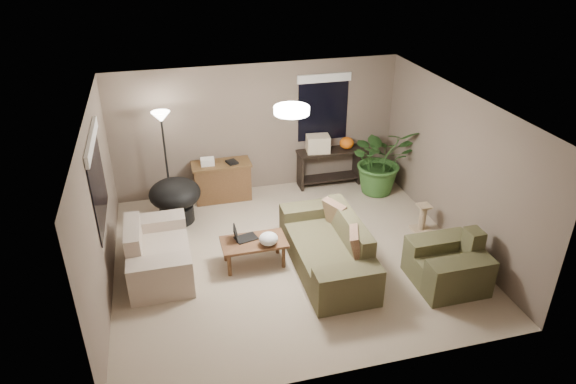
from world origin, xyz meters
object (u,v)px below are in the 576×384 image
object	(u,v)px
main_sofa	(329,251)
floor_lamp	(162,129)
loveseat	(157,255)
console_table	(329,165)
coffee_table	(254,244)
armchair	(448,266)
cat_scratching_post	(422,220)
houseplant	(380,167)
desk	(222,181)
papasan_chair	(175,198)

from	to	relation	value
main_sofa	floor_lamp	distance (m)	3.56
loveseat	console_table	world-z (taller)	loveseat
main_sofa	console_table	xyz separation A→B (m)	(0.91, 2.69, 0.14)
loveseat	floor_lamp	size ratio (longest dim) A/B	0.84
main_sofa	coffee_table	distance (m)	1.16
loveseat	armchair	world-z (taller)	same
loveseat	coffee_table	world-z (taller)	loveseat
armchair	floor_lamp	world-z (taller)	floor_lamp
console_table	cat_scratching_post	bearing A→B (deg)	-64.62
console_table	houseplant	distance (m)	1.02
desk	houseplant	size ratio (longest dim) A/B	0.80
main_sofa	armchair	xyz separation A→B (m)	(1.56, -0.81, 0.00)
papasan_chair	houseplant	xyz separation A→B (m)	(3.95, 0.15, 0.07)
armchair	floor_lamp	distance (m)	5.17
cat_scratching_post	main_sofa	bearing A→B (deg)	-162.49
console_table	houseplant	xyz separation A→B (m)	(0.86, -0.54, 0.10)
papasan_chair	floor_lamp	world-z (taller)	floor_lamp
loveseat	desk	distance (m)	2.44
floor_lamp	console_table	bearing A→B (deg)	4.91
main_sofa	papasan_chair	world-z (taller)	main_sofa
desk	cat_scratching_post	bearing A→B (deg)	-32.64
floor_lamp	main_sofa	bearing A→B (deg)	-47.01
cat_scratching_post	armchair	bearing A→B (deg)	-103.40
papasan_chair	houseplant	bearing A→B (deg)	2.20
papasan_chair	coffee_table	bearing A→B (deg)	-56.63
main_sofa	console_table	world-z (taller)	main_sofa
papasan_chair	loveseat	bearing A→B (deg)	-104.71
coffee_table	papasan_chair	distance (m)	1.96
desk	houseplant	distance (m)	3.07
floor_lamp	houseplant	distance (m)	4.17
coffee_table	houseplant	size ratio (longest dim) A/B	0.73
loveseat	papasan_chair	world-z (taller)	loveseat
loveseat	armchair	size ratio (longest dim) A/B	1.60
main_sofa	loveseat	world-z (taller)	same
loveseat	coffee_table	distance (m)	1.47
papasan_chair	desk	bearing A→B (deg)	34.52
armchair	houseplant	world-z (taller)	houseplant
desk	papasan_chair	xyz separation A→B (m)	(-0.91, -0.63, 0.09)
floor_lamp	coffee_table	bearing A→B (deg)	-60.65
main_sofa	coffee_table	xyz separation A→B (m)	(-1.10, 0.37, 0.06)
armchair	papasan_chair	bearing A→B (deg)	143.06
cat_scratching_post	desk	bearing A→B (deg)	147.36
houseplant	cat_scratching_post	bearing A→B (deg)	-85.20
loveseat	houseplant	world-z (taller)	houseplant
loveseat	console_table	size ratio (longest dim) A/B	1.23
armchair	cat_scratching_post	size ratio (longest dim) A/B	2.00
main_sofa	houseplant	distance (m)	2.79
console_table	papasan_chair	distance (m)	3.16
armchair	cat_scratching_post	world-z (taller)	armchair
papasan_chair	houseplant	world-z (taller)	houseplant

